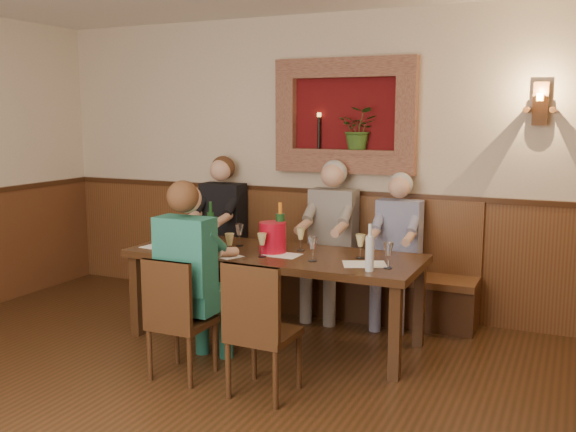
% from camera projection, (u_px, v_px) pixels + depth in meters
% --- Properties ---
extents(room_shell, '(6.04, 6.04, 2.82)m').
position_uv_depth(room_shell, '(122.00, 110.00, 3.39)').
color(room_shell, beige).
rests_on(room_shell, ground).
extents(wainscoting, '(6.02, 6.02, 1.15)m').
position_uv_depth(wainscoting, '(132.00, 345.00, 3.59)').
color(wainscoting, '#582E19').
rests_on(wainscoting, ground).
extents(wall_niche, '(1.36, 0.30, 1.06)m').
position_uv_depth(wall_niche, '(348.00, 121.00, 5.95)').
color(wall_niche, '#570C0E').
rests_on(wall_niche, ground).
extents(wall_sconce, '(0.25, 0.20, 0.35)m').
position_uv_depth(wall_sconce, '(540.00, 105.00, 5.24)').
color(wall_sconce, '#582E19').
rests_on(wall_sconce, ground).
extents(dining_table, '(2.40, 0.90, 0.75)m').
position_uv_depth(dining_table, '(274.00, 261.00, 5.24)').
color(dining_table, '#321B0F').
rests_on(dining_table, ground).
extents(bench, '(3.00, 0.45, 1.11)m').
position_uv_depth(bench, '(317.00, 276.00, 6.15)').
color(bench, '#381E0F').
rests_on(bench, ground).
extents(chair_near_left, '(0.39, 0.39, 0.88)m').
position_uv_depth(chair_near_left, '(181.00, 342.00, 4.57)').
color(chair_near_left, '#321B0F').
rests_on(chair_near_left, ground).
extents(chair_near_right, '(0.42, 0.42, 0.93)m').
position_uv_depth(chair_near_right, '(263.00, 356.00, 4.27)').
color(chair_near_right, '#321B0F').
rests_on(chair_near_right, ground).
extents(person_bench_left, '(0.43, 0.53, 1.45)m').
position_uv_depth(person_bench_left, '(219.00, 242.00, 6.42)').
color(person_bench_left, black).
rests_on(person_bench_left, ground).
extents(person_bench_mid, '(0.43, 0.53, 1.45)m').
position_uv_depth(person_bench_mid, '(330.00, 252.00, 5.94)').
color(person_bench_mid, '#5C5654').
rests_on(person_bench_mid, ground).
extents(person_bench_right, '(0.39, 0.48, 1.36)m').
position_uv_depth(person_bench_right, '(396.00, 263.00, 5.69)').
color(person_bench_right, navy).
rests_on(person_bench_right, ground).
extents(person_chair_front, '(0.41, 0.51, 1.41)m').
position_uv_depth(person_chair_front, '(193.00, 292.00, 4.67)').
color(person_chair_front, '#19525A').
rests_on(person_chair_front, ground).
extents(spittoon_bucket, '(0.25, 0.25, 0.25)m').
position_uv_depth(spittoon_bucket, '(273.00, 237.00, 5.20)').
color(spittoon_bucket, '#B70B20').
rests_on(spittoon_bucket, dining_table).
extents(wine_bottle_green_a, '(0.09, 0.09, 0.40)m').
position_uv_depth(wine_bottle_green_a, '(280.00, 231.00, 5.25)').
color(wine_bottle_green_a, '#19471E').
rests_on(wine_bottle_green_a, dining_table).
extents(wine_bottle_green_b, '(0.07, 0.07, 0.35)m').
position_uv_depth(wine_bottle_green_b, '(211.00, 226.00, 5.66)').
color(wine_bottle_green_b, '#19471E').
rests_on(wine_bottle_green_b, dining_table).
extents(water_bottle, '(0.06, 0.06, 0.34)m').
position_uv_depth(water_bottle, '(370.00, 252.00, 4.59)').
color(water_bottle, silver).
rests_on(water_bottle, dining_table).
extents(tasting_sheet_a, '(0.34, 0.26, 0.00)m').
position_uv_depth(tasting_sheet_a, '(162.00, 247.00, 5.44)').
color(tasting_sheet_a, white).
rests_on(tasting_sheet_a, dining_table).
extents(tasting_sheet_b, '(0.29, 0.21, 0.00)m').
position_uv_depth(tasting_sheet_b, '(282.00, 255.00, 5.13)').
color(tasting_sheet_b, white).
rests_on(tasting_sheet_b, dining_table).
extents(tasting_sheet_c, '(0.39, 0.34, 0.00)m').
position_uv_depth(tasting_sheet_c, '(365.00, 264.00, 4.81)').
color(tasting_sheet_c, white).
rests_on(tasting_sheet_c, dining_table).
extents(tasting_sheet_d, '(0.30, 0.26, 0.00)m').
position_uv_depth(tasting_sheet_d, '(226.00, 256.00, 5.10)').
color(tasting_sheet_d, white).
rests_on(tasting_sheet_d, dining_table).
extents(wine_glass_0, '(0.08, 0.08, 0.19)m').
position_uv_depth(wine_glass_0, '(172.00, 235.00, 5.47)').
color(wine_glass_0, '#D2C47D').
rests_on(wine_glass_0, dining_table).
extents(wine_glass_1, '(0.08, 0.08, 0.19)m').
position_uv_depth(wine_glass_1, '(202.00, 231.00, 5.64)').
color(wine_glass_1, white).
rests_on(wine_glass_1, dining_table).
extents(wine_glass_2, '(0.08, 0.08, 0.19)m').
position_uv_depth(wine_glass_2, '(210.00, 241.00, 5.22)').
color(wine_glass_2, '#D2C47D').
rests_on(wine_glass_2, dining_table).
extents(wine_glass_3, '(0.08, 0.08, 0.19)m').
position_uv_depth(wine_glass_3, '(239.00, 235.00, 5.46)').
color(wine_glass_3, white).
rests_on(wine_glass_3, dining_table).
extents(wine_glass_4, '(0.08, 0.08, 0.19)m').
position_uv_depth(wine_glass_4, '(262.00, 245.00, 5.05)').
color(wine_glass_4, '#D2C47D').
rests_on(wine_glass_4, dining_table).
extents(wine_glass_5, '(0.08, 0.08, 0.19)m').
position_uv_depth(wine_glass_5, '(301.00, 239.00, 5.28)').
color(wine_glass_5, '#D2C47D').
rests_on(wine_glass_5, dining_table).
extents(wine_glass_6, '(0.08, 0.08, 0.19)m').
position_uv_depth(wine_glass_6, '(313.00, 249.00, 4.90)').
color(wine_glass_6, white).
rests_on(wine_glass_6, dining_table).
extents(wine_glass_7, '(0.08, 0.08, 0.19)m').
position_uv_depth(wine_glass_7, '(360.00, 246.00, 5.00)').
color(wine_glass_7, '#D2C47D').
rests_on(wine_glass_7, dining_table).
extents(wine_glass_8, '(0.08, 0.08, 0.19)m').
position_uv_depth(wine_glass_8, '(388.00, 256.00, 4.67)').
color(wine_glass_8, white).
rests_on(wine_glass_8, dining_table).
extents(wine_glass_9, '(0.08, 0.08, 0.19)m').
position_uv_depth(wine_glass_9, '(230.00, 245.00, 5.04)').
color(wine_glass_9, '#D2C47D').
rests_on(wine_glass_9, dining_table).
extents(wine_glass_10, '(0.08, 0.08, 0.19)m').
position_uv_depth(wine_glass_10, '(176.00, 232.00, 5.59)').
color(wine_glass_10, '#D2C47D').
rests_on(wine_glass_10, dining_table).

